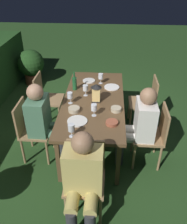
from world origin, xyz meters
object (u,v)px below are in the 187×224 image
at_px(dining_table, 94,103).
at_px(green_bottle_on_table, 75,83).
at_px(chair_side_right_b, 46,97).
at_px(chair_side_right_a, 31,128).
at_px(person_in_cream, 140,124).
at_px(wine_glass_e, 85,88).
at_px(plate_a, 77,121).
at_px(bowl_bread, 74,109).
at_px(chair_side_left_a, 153,133).
at_px(wine_glass_a, 101,77).
at_px(wine_glass_c, 94,108).
at_px(plate_b, 89,81).
at_px(wine_glass_b, 70,96).
at_px(person_in_green, 44,119).
at_px(chair_head_near, 85,175).
at_px(lantern_centerpiece, 96,92).
at_px(bowl_salad, 112,123).
at_px(person_in_mustard, 83,179).
at_px(plate_c, 112,87).
at_px(bowl_olives, 116,109).
at_px(potted_plant_by_hedge, 31,65).
at_px(chair_side_left_b, 146,101).
at_px(wine_glass_d, 71,128).

height_order(dining_table, green_bottle_on_table, green_bottle_on_table).
height_order(chair_side_right_b, chair_side_right_a, same).
bearing_deg(person_in_cream, wine_glass_e, 54.25).
height_order(plate_a, bowl_bread, bowl_bread).
xyz_separation_m(chair_side_left_a, wine_glass_a, (0.97, 0.75, 0.35)).
height_order(wine_glass_c, plate_b, wine_glass_c).
distance_m(chair_side_right_a, wine_glass_b, 0.69).
xyz_separation_m(chair_side_right_b, wine_glass_e, (-0.32, -0.70, 0.35)).
height_order(person_in_green, wine_glass_c, person_in_green).
height_order(plate_b, bowl_bread, bowl_bread).
bearing_deg(chair_head_near, wine_glass_b, 16.31).
xyz_separation_m(green_bottle_on_table, wine_glass_a, (0.24, -0.39, 0.01)).
bearing_deg(chair_side_right_b, bowl_bread, -142.42).
height_order(person_in_cream, lantern_centerpiece, person_in_cream).
relative_size(chair_side_right_b, person_in_cream, 0.76).
bearing_deg(person_in_green, lantern_centerpiece, -59.45).
bearing_deg(wine_glass_e, person_in_cream, -125.75).
xyz_separation_m(person_in_cream, chair_side_right_a, (-0.00, 1.46, -0.15)).
bearing_deg(bowl_salad, green_bottle_on_table, 33.47).
distance_m(person_in_mustard, green_bottle_on_table, 1.74).
xyz_separation_m(wine_glass_b, plate_a, (-0.44, -0.16, -0.11)).
height_order(chair_head_near, wine_glass_a, wine_glass_a).
bearing_deg(wine_glass_c, person_in_cream, -91.62).
distance_m(plate_c, bowl_salad, 0.99).
bearing_deg(plate_a, wine_glass_c, -52.87).
bearing_deg(bowl_olives, plate_b, 26.51).
xyz_separation_m(chair_side_right_b, wine_glass_c, (-0.85, -0.86, 0.35)).
distance_m(person_in_green, green_bottle_on_table, 0.82).
bearing_deg(dining_table, chair_side_right_a, 117.71).
relative_size(green_bottle_on_table, wine_glass_c, 1.72).
xyz_separation_m(lantern_centerpiece, plate_a, (-0.53, 0.20, -0.14)).
bearing_deg(bowl_olives, plate_a, 120.43).
bearing_deg(potted_plant_by_hedge, chair_side_right_b, -154.35).
relative_size(dining_table, wine_glass_c, 11.43).
bearing_deg(bowl_olives, wine_glass_b, 76.26).
height_order(dining_table, chair_head_near, chair_head_near).
xyz_separation_m(chair_side_left_b, lantern_centerpiece, (-0.47, 0.79, 0.38)).
bearing_deg(green_bottle_on_table, plate_a, -169.98).
bearing_deg(lantern_centerpiece, bowl_salad, -157.45).
distance_m(wine_glass_e, bowl_olives, 0.61).
height_order(wine_glass_d, plate_c, wine_glass_d).
bearing_deg(chair_side_right_b, lantern_centerpiece, -118.53).
height_order(chair_side_right_b, person_in_mustard, person_in_mustard).
distance_m(wine_glass_a, wine_glass_c, 0.96).
height_order(wine_glass_b, plate_c, wine_glass_b).
xyz_separation_m(chair_side_left_a, green_bottle_on_table, (0.73, 1.14, 0.34)).
xyz_separation_m(plate_a, potted_plant_by_hedge, (2.48, 1.38, -0.28)).
bearing_deg(chair_side_right_a, dining_table, -62.29).
bearing_deg(chair_side_left_b, wine_glass_e, 108.69).
xyz_separation_m(chair_head_near, bowl_bread, (0.88, 0.23, 0.27)).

